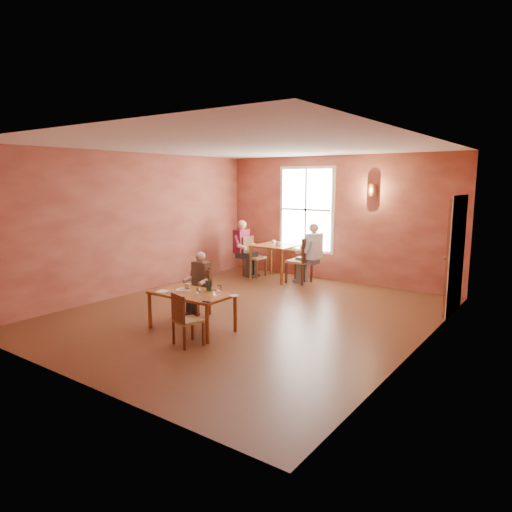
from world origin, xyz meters
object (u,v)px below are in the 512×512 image
Objects in this scene: main_table at (192,311)px; diner_white at (300,254)px; chair_diner_white at (299,260)px; diner_main at (195,286)px; chair_diner_main at (197,293)px; chair_empty at (188,319)px; chair_diner_maroon at (255,257)px; diner_maroon at (254,249)px; second_table at (276,262)px.

main_table is 0.96× the size of diner_white.
chair_diner_white is at bearing 90.00° from diner_white.
main_table is 1.22× the size of diner_main.
chair_diner_main is 3.40m from chair_diner_white.
chair_diner_white is at bearing 116.10° from chair_empty.
diner_maroon reaches higher than chair_diner_maroon.
diner_main reaches higher than second_table.
chair_diner_white is (-0.36, 4.04, 0.23)m from main_table.
chair_diner_white is at bearing 0.00° from second_table.
diner_maroon reaches higher than main_table.
chair_diner_main is 3.59m from chair_diner_maroon.
diner_main is at bearing 18.68° from chair_diner_maroon.
diner_maroon is at bearing 112.66° from main_table.
main_table is 1.37× the size of second_table.
diner_main is 1.38× the size of chair_empty.
chair_empty is at bearing 128.16° from chair_diner_main.
second_table is (-1.01, 4.04, 0.12)m from main_table.
chair_diner_main is 0.75× the size of diner_main.
diner_main is (-0.50, 0.62, 0.23)m from main_table.
chair_diner_main is at bearing -81.50° from second_table.
diner_white reaches higher than chair_diner_main.
chair_empty is 0.72× the size of chair_diner_white.
chair_empty is at bearing -72.52° from second_table.
diner_white is (0.17, 3.42, 0.15)m from diner_main.
second_table is at bearing 103.99° from main_table.
diner_main is 3.61m from chair_diner_maroon.
chair_empty is 0.82× the size of second_table.
diner_white is (0.17, 3.39, 0.28)m from chair_diner_main.
chair_diner_main is 3.41m from diner_white.
chair_diner_white is at bearing 90.00° from diner_maroon.
diner_main is at bearing -81.57° from second_table.
diner_white is at bearing -90.00° from chair_diner_white.
diner_main is 3.43m from chair_diner_white.
diner_main is at bearing 90.00° from chair_diner_main.
main_table is 1.62× the size of chair_diner_main.
diner_white is at bearing 90.00° from chair_diner_maroon.
diner_maroon is at bearing 90.00° from diner_white.
diner_white reaches higher than chair_diner_white.
chair_empty is 0.58× the size of diner_maroon.
diner_white is at bearing 94.63° from main_table.
chair_diner_white is 0.79× the size of diner_white.
chair_diner_maroon reaches higher than second_table.
diner_white is (-0.33, 4.04, 0.38)m from main_table.
chair_diner_main is 1.51m from chair_empty.
chair_diner_maroon reaches higher than chair_diner_main.
second_table is 0.71× the size of diner_maroon.
chair_diner_main is (-0.50, 0.65, 0.10)m from main_table.
second_table is at bearing 90.00° from diner_white.
diner_maroon reaches higher than chair_diner_main.
diner_white reaches higher than diner_main.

